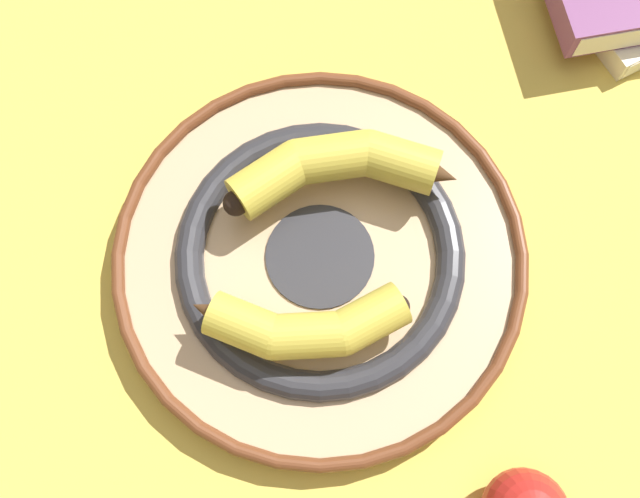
% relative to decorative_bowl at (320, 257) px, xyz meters
% --- Properties ---
extents(ground_plane, '(2.80, 2.80, 0.00)m').
position_rel_decorative_bowl_xyz_m(ground_plane, '(0.02, 0.01, -0.02)').
color(ground_plane, gold).
extents(decorative_bowl, '(0.35, 0.35, 0.04)m').
position_rel_decorative_bowl_xyz_m(decorative_bowl, '(0.00, 0.00, 0.00)').
color(decorative_bowl, tan).
rests_on(decorative_bowl, ground_plane).
extents(banana_a, '(0.16, 0.14, 0.04)m').
position_rel_decorative_bowl_xyz_m(banana_a, '(0.02, -0.06, 0.04)').
color(banana_a, gold).
rests_on(banana_a, decorative_bowl).
extents(banana_b, '(0.15, 0.12, 0.04)m').
position_rel_decorative_bowl_xyz_m(banana_b, '(-0.03, 0.06, 0.04)').
color(banana_b, gold).
rests_on(banana_b, decorative_bowl).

